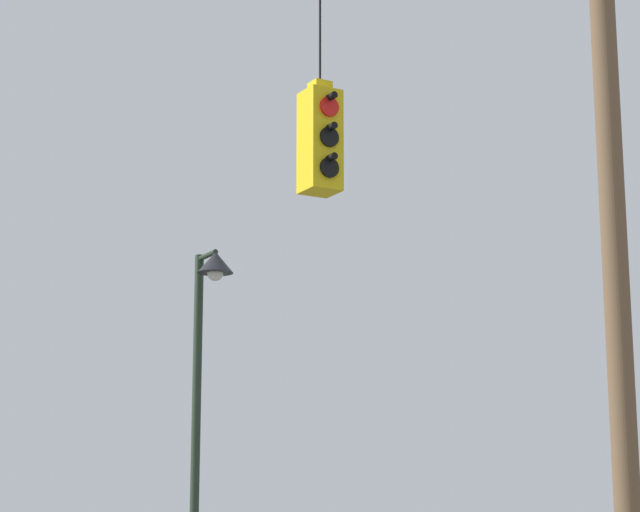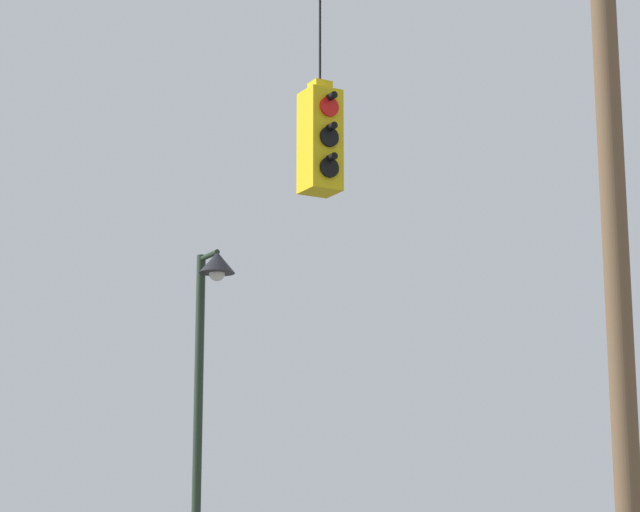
# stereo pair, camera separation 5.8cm
# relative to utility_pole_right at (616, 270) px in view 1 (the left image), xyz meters

# --- Properties ---
(utility_pole_right) EXTENTS (0.29, 0.29, 8.80)m
(utility_pole_right) POSITION_rel_utility_pole_right_xyz_m (0.00, 0.00, 0.00)
(utility_pole_right) COLOR brown
(utility_pole_right) RESTS_ON ground_plane
(traffic_light_near_right_pole) EXTENTS (0.34, 0.46, 2.94)m
(traffic_light_near_right_pole) POSITION_rel_utility_pole_right_xyz_m (-3.76, -0.01, 0.94)
(traffic_light_near_right_pole) COLOR yellow
(street_lamp) EXTENTS (0.47, 0.82, 5.18)m
(street_lamp) POSITION_rel_utility_pole_right_xyz_m (-2.86, 4.67, -0.59)
(street_lamp) COLOR #233323
(street_lamp) RESTS_ON ground_plane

